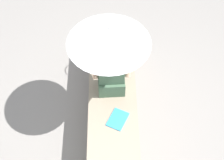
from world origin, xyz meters
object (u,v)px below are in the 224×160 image
at_px(handbag_black, 110,44).
at_px(magazine, 118,119).
at_px(person_seated, 111,70).
at_px(parasol, 109,36).

relative_size(handbag_black, magazine, 1.13).
relative_size(person_seated, magazine, 3.21).
relative_size(person_seated, parasol, 0.78).
relative_size(parasol, magazine, 4.10).
bearing_deg(magazine, handbag_black, 30.63).
bearing_deg(handbag_black, magazine, -175.57).
bearing_deg(magazine, parasol, 38.71).
xyz_separation_m(handbag_black, magazine, (-1.15, -0.09, -0.14)).
xyz_separation_m(parasol, magazine, (-0.45, -0.10, -1.00)).
bearing_deg(handbag_black, parasol, 179.09).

